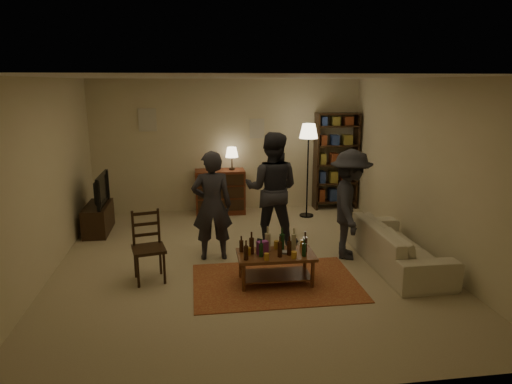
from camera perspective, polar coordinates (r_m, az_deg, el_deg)
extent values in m
plane|color=#C6B793|center=(6.92, -1.32, -8.80)|extent=(6.00, 6.00, 0.00)
plane|color=beige|center=(9.47, -3.50, 5.78)|extent=(5.50, 0.00, 5.50)
plane|color=beige|center=(6.79, -25.11, 1.38)|extent=(0.00, 6.00, 6.00)
plane|color=beige|center=(7.36, 20.42, 2.68)|extent=(0.00, 6.00, 6.00)
plane|color=beige|center=(3.67, 4.11, -6.99)|extent=(5.50, 0.00, 5.50)
plane|color=white|center=(6.40, -1.45, 14.16)|extent=(6.00, 6.00, 0.00)
cube|color=beige|center=(9.40, -13.42, 8.75)|extent=(0.35, 0.03, 0.45)
cube|color=beige|center=(9.48, 0.13, 7.94)|extent=(0.30, 0.03, 0.40)
cube|color=#953620|center=(6.28, 2.45, -11.20)|extent=(2.20, 1.50, 0.01)
cube|color=brown|center=(6.12, 2.49, -7.87)|extent=(1.03, 0.57, 0.04)
cube|color=brown|center=(6.23, 2.46, -10.32)|extent=(0.93, 0.47, 0.02)
cylinder|color=brown|center=(5.94, -1.53, -10.72)|extent=(0.05, 0.05, 0.38)
cylinder|color=brown|center=(6.09, 7.08, -10.19)|extent=(0.05, 0.05, 0.38)
cylinder|color=brown|center=(6.34, -1.95, -9.10)|extent=(0.05, 0.05, 0.38)
cylinder|color=brown|center=(6.48, 6.12, -8.66)|extent=(0.05, 0.05, 0.38)
cylinder|color=gold|center=(6.05, -0.95, -7.41)|extent=(0.07, 0.07, 0.10)
cylinder|color=gold|center=(5.88, 1.33, -8.08)|extent=(0.07, 0.07, 0.09)
cylinder|color=gold|center=(6.27, 2.55, -6.60)|extent=(0.07, 0.07, 0.11)
cylinder|color=gold|center=(5.96, 4.77, -7.85)|extent=(0.07, 0.07, 0.09)
cylinder|color=gold|center=(6.37, 5.83, -6.39)|extent=(0.07, 0.07, 0.10)
cube|color=#883491|center=(6.07, 0.78, -6.92)|extent=(0.16, 0.13, 0.18)
cylinder|color=gray|center=(6.11, 3.64, -7.59)|extent=(0.12, 0.12, 0.03)
cube|color=#311D10|center=(6.33, -13.27, -6.97)|extent=(0.50, 0.50, 0.04)
cylinder|color=#311D10|center=(6.24, -14.53, -9.63)|extent=(0.04, 0.04, 0.44)
cylinder|color=#311D10|center=(6.28, -11.39, -9.32)|extent=(0.04, 0.04, 0.44)
cylinder|color=#311D10|center=(6.56, -14.85, -8.49)|extent=(0.04, 0.04, 0.44)
cylinder|color=#311D10|center=(6.59, -11.86, -8.21)|extent=(0.04, 0.04, 0.44)
cube|color=#311D10|center=(6.40, -13.60, -4.17)|extent=(0.34, 0.10, 0.50)
cube|color=#311D10|center=(8.67, -19.11, -3.15)|extent=(0.40, 1.00, 0.50)
imported|color=black|center=(8.53, -19.26, 0.26)|extent=(0.13, 0.97, 0.56)
cube|color=maroon|center=(9.35, -4.51, 0.04)|extent=(1.00, 0.48, 0.90)
cube|color=#311D10|center=(9.17, -4.38, -1.72)|extent=(0.92, 0.02, 0.22)
cube|color=#311D10|center=(9.10, -4.41, -0.14)|extent=(0.92, 0.02, 0.22)
cube|color=#311D10|center=(9.04, -4.44, 1.46)|extent=(0.92, 0.02, 0.22)
cylinder|color=#311D10|center=(9.27, -3.02, 2.92)|extent=(0.12, 0.12, 0.04)
cylinder|color=#311D10|center=(9.25, -3.03, 3.71)|extent=(0.02, 0.02, 0.22)
cone|color=#FFE5B2|center=(9.21, -3.04, 5.00)|extent=(0.26, 0.26, 0.20)
cube|color=#311D10|center=(9.63, 7.52, 3.71)|extent=(0.04, 0.34, 2.00)
cube|color=#311D10|center=(9.89, 12.34, 3.77)|extent=(0.04, 0.34, 2.00)
cube|color=#311D10|center=(9.93, 9.76, -1.10)|extent=(0.90, 0.34, 0.03)
cube|color=#311D10|center=(9.84, 9.85, 1.16)|extent=(0.90, 0.34, 0.03)
cube|color=#311D10|center=(9.76, 9.95, 3.45)|extent=(0.90, 0.34, 0.03)
cube|color=#311D10|center=(9.70, 10.04, 5.78)|extent=(0.90, 0.34, 0.03)
cube|color=#311D10|center=(9.65, 10.14, 8.13)|extent=(0.90, 0.34, 0.03)
cube|color=#311D10|center=(9.63, 10.20, 9.61)|extent=(0.90, 0.34, 0.03)
cube|color=brown|center=(9.81, 8.12, -0.34)|extent=(0.12, 0.22, 0.26)
cube|color=navy|center=(9.88, 9.52, -0.29)|extent=(0.15, 0.22, 0.26)
cube|color=olive|center=(9.96, 11.00, -0.24)|extent=(0.18, 0.22, 0.26)
cube|color=navy|center=(9.72, 8.20, 1.89)|extent=(0.12, 0.22, 0.24)
cube|color=olive|center=(9.79, 9.61, 1.92)|extent=(0.15, 0.22, 0.24)
cube|color=brown|center=(9.88, 11.10, 1.96)|extent=(0.18, 0.22, 0.24)
cube|color=olive|center=(9.65, 8.28, 4.16)|extent=(0.12, 0.22, 0.22)
cube|color=brown|center=(9.72, 9.70, 4.17)|extent=(0.15, 0.22, 0.22)
cube|color=navy|center=(9.81, 11.20, 4.19)|extent=(0.18, 0.22, 0.22)
cube|color=brown|center=(9.59, 8.36, 6.45)|extent=(0.12, 0.22, 0.20)
cube|color=navy|center=(9.67, 9.79, 6.45)|extent=(0.15, 0.22, 0.20)
cube|color=olive|center=(9.75, 11.31, 6.45)|extent=(0.18, 0.22, 0.20)
cube|color=navy|center=(9.55, 8.44, 8.77)|extent=(0.12, 0.22, 0.18)
cube|color=olive|center=(9.63, 9.88, 8.76)|extent=(0.15, 0.22, 0.18)
cube|color=brown|center=(9.71, 11.42, 8.73)|extent=(0.18, 0.22, 0.18)
cylinder|color=black|center=(9.26, 6.32, -2.91)|extent=(0.28, 0.28, 0.03)
cylinder|color=black|center=(9.07, 6.45, 2.02)|extent=(0.03, 0.03, 1.66)
cone|color=#FFE5B2|center=(8.93, 6.60, 7.59)|extent=(0.36, 0.36, 0.28)
imported|color=beige|center=(7.04, 17.27, -6.40)|extent=(0.81, 2.08, 0.61)
imported|color=#28272F|center=(6.86, -5.52, -1.72)|extent=(0.61, 0.40, 1.66)
imported|color=#27272F|center=(7.43, 2.00, 0.35)|extent=(1.09, 0.96, 1.87)
imported|color=#282930|center=(7.03, 11.65, -1.54)|extent=(0.90, 1.21, 1.67)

